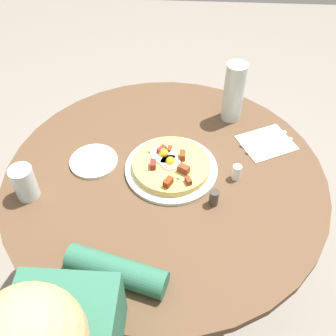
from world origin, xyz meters
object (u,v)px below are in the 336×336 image
pizza_plate (171,169)px  fork (269,145)px  bread_plate (94,161)px  water_bottle (234,92)px  dining_table (165,210)px  pepper_shaker (214,198)px  water_glass (24,183)px  breakfast_pizza (171,164)px  salt_shaker (237,171)px  knife (264,139)px

pizza_plate → fork: size_ratio=1.64×
bread_plate → water_bottle: water_bottle is taller
bread_plate → fork: 0.59m
dining_table → pepper_shaker: bearing=54.7°
dining_table → water_glass: 0.48m
pizza_plate → breakfast_pizza: 0.02m
water_glass → salt_shaker: water_glass is taller
fork → salt_shaker: (0.15, -0.12, 0.02)m
bread_plate → salt_shaker: size_ratio=3.01×
fork → salt_shaker: bearing=-155.8°
bread_plate → water_glass: bearing=-48.9°
fork → salt_shaker: salt_shaker is taller
bread_plate → salt_shaker: salt_shaker is taller
dining_table → knife: (-0.18, 0.33, 0.19)m
pizza_plate → water_glass: (0.13, -0.42, 0.05)m
breakfast_pizza → water_bottle: (-0.28, 0.20, 0.08)m
pizza_plate → water_bottle: bearing=144.2°
fork → water_glass: 0.79m
water_glass → water_bottle: water_bottle is taller
pizza_plate → pepper_shaker: bearing=45.8°
bread_plate → water_glass: water_glass is taller
water_bottle → pepper_shaker: size_ratio=4.15×
breakfast_pizza → salt_shaker: breakfast_pizza is taller
water_glass → bread_plate: bearing=131.1°
dining_table → water_bottle: 0.47m
pizza_plate → salt_shaker: size_ratio=5.71×
water_glass → water_bottle: (-0.41, 0.62, 0.05)m
salt_shaker → breakfast_pizza: bearing=-95.1°
pizza_plate → salt_shaker: 0.21m
breakfast_pizza → knife: bearing=117.3°
dining_table → fork: 0.42m
salt_shaker → water_bottle: bearing=-179.4°
knife → pepper_shaker: 0.34m
pepper_shaker → pizza_plate: bearing=-134.2°
knife → fork: bearing=-90.0°
bread_plate → fork: (-0.11, 0.58, 0.00)m
pizza_plate → fork: pizza_plate is taller
water_glass → salt_shaker: size_ratio=2.14×
dining_table → pizza_plate: pizza_plate is taller
breakfast_pizza → fork: breakfast_pizza is taller
water_bottle → salt_shaker: bearing=0.6°
dining_table → fork: (-0.15, 0.34, 0.19)m
breakfast_pizza → pepper_shaker: bearing=45.9°
fork → water_bottle: (-0.15, -0.12, 0.10)m
bread_plate → pepper_shaker: 0.41m
fork → knife: bearing=90.0°
dining_table → breakfast_pizza: breakfast_pizza is taller
water_glass → pepper_shaker: bearing=90.1°
dining_table → salt_shaker: size_ratio=19.73×
fork → pepper_shaker: bearing=-153.2°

